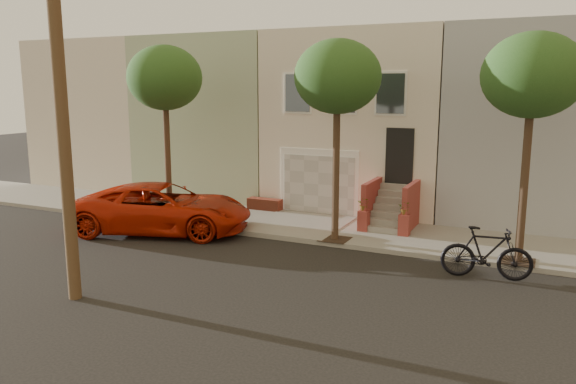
% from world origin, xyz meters
% --- Properties ---
extents(ground, '(90.00, 90.00, 0.00)m').
position_xyz_m(ground, '(0.00, 0.00, 0.00)').
color(ground, black).
rests_on(ground, ground).
extents(sidewalk, '(40.00, 3.70, 0.15)m').
position_xyz_m(sidewalk, '(0.00, 5.35, 0.07)').
color(sidewalk, gray).
rests_on(sidewalk, ground).
extents(house_row, '(33.10, 11.70, 7.00)m').
position_xyz_m(house_row, '(0.00, 11.19, 3.64)').
color(house_row, beige).
rests_on(house_row, sidewalk).
extents(tree_left, '(2.70, 2.57, 6.30)m').
position_xyz_m(tree_left, '(-5.50, 3.90, 5.26)').
color(tree_left, '#2D2116').
rests_on(tree_left, sidewalk).
extents(tree_mid, '(2.70, 2.57, 6.30)m').
position_xyz_m(tree_mid, '(1.00, 3.90, 5.26)').
color(tree_mid, '#2D2116').
rests_on(tree_mid, sidewalk).
extents(tree_right, '(2.70, 2.57, 6.30)m').
position_xyz_m(tree_right, '(6.50, 3.90, 5.26)').
color(tree_right, '#2D2116').
rests_on(tree_right, sidewalk).
extents(pickup_truck, '(6.69, 4.57, 1.70)m').
position_xyz_m(pickup_truck, '(-4.95, 2.76, 0.85)').
color(pickup_truck, '#B61D06').
rests_on(pickup_truck, ground).
extents(motorcycle, '(2.40, 0.99, 1.40)m').
position_xyz_m(motorcycle, '(5.77, 2.46, 0.70)').
color(motorcycle, black).
rests_on(motorcycle, ground).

